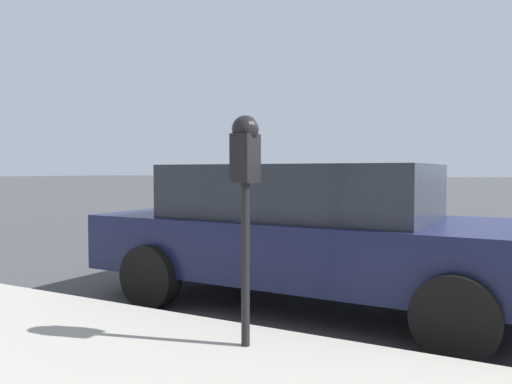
# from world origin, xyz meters

# --- Properties ---
(ground_plane) EXTENTS (220.00, 220.00, 0.00)m
(ground_plane) POSITION_xyz_m (0.00, 0.00, 0.00)
(ground_plane) COLOR #424244
(parking_meter) EXTENTS (0.21, 0.19, 1.62)m
(parking_meter) POSITION_xyz_m (-2.64, 0.87, 1.39)
(parking_meter) COLOR black
(parking_meter) RESTS_ON sidewalk
(car_navy) EXTENTS (2.14, 4.68, 1.45)m
(car_navy) POSITION_xyz_m (-0.88, 1.05, 0.77)
(car_navy) COLOR #14193D
(car_navy) RESTS_ON ground_plane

